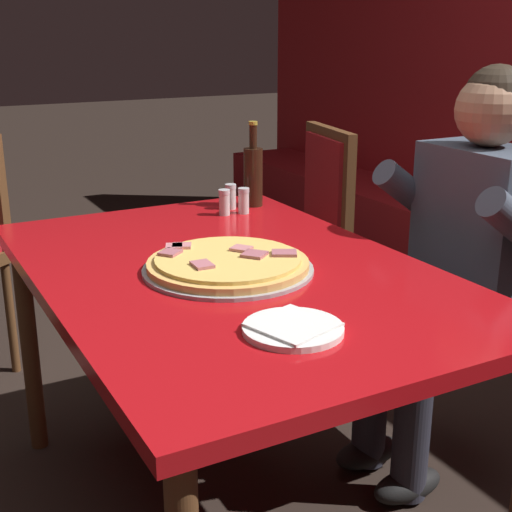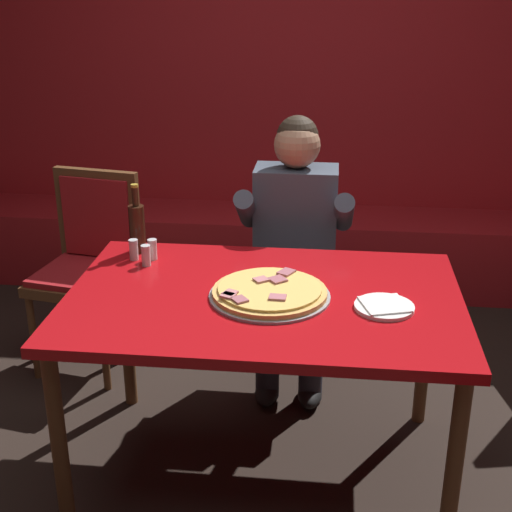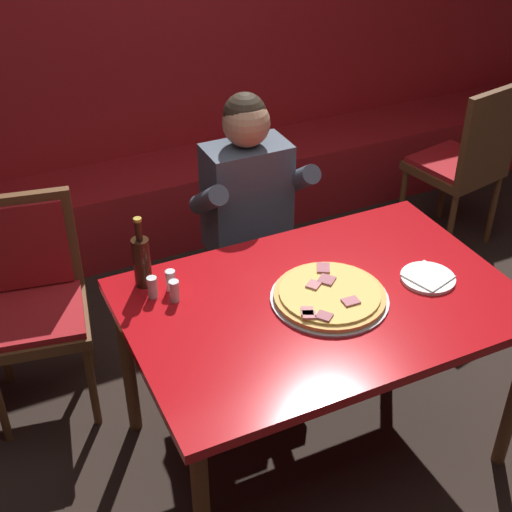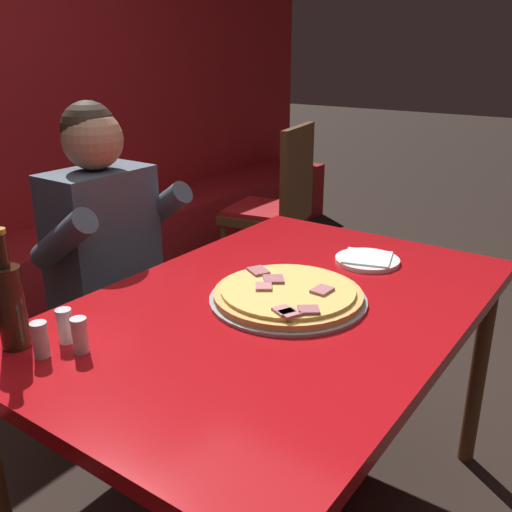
{
  "view_description": "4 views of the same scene",
  "coord_description": "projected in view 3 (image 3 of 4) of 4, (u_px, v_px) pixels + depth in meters",
  "views": [
    {
      "loc": [
        1.58,
        -0.77,
        1.38
      ],
      "look_at": [
        0.14,
        0.0,
        0.85
      ],
      "focal_mm": 50.0,
      "sensor_mm": 36.0,
      "label": 1
    },
    {
      "loc": [
        0.23,
        -2.34,
        1.88
      ],
      "look_at": [
        -0.04,
        0.12,
        0.88
      ],
      "focal_mm": 50.0,
      "sensor_mm": 36.0,
      "label": 2
    },
    {
      "loc": [
        -1.12,
        -1.79,
        2.38
      ],
      "look_at": [
        -0.15,
        0.26,
        0.85
      ],
      "focal_mm": 50.0,
      "sensor_mm": 36.0,
      "label": 3
    },
    {
      "loc": [
        -1.21,
        -0.78,
        1.45
      ],
      "look_at": [
        0.09,
        0.14,
        0.86
      ],
      "focal_mm": 40.0,
      "sensor_mm": 36.0,
      "label": 4
    }
  ],
  "objects": [
    {
      "name": "beer_bottle",
      "position": [
        142.0,
        260.0,
        2.65
      ],
      "size": [
        0.07,
        0.07,
        0.29
      ],
      "color": "black",
      "rests_on": "main_dining_table"
    },
    {
      "name": "main_dining_table",
      "position": [
        321.0,
        315.0,
        2.68
      ],
      "size": [
        1.44,
        0.95,
        0.78
      ],
      "color": "brown",
      "rests_on": "ground_plane"
    },
    {
      "name": "booth_wall_panel",
      "position": [
        138.0,
        71.0,
        4.17
      ],
      "size": [
        6.8,
        0.16,
        1.9
      ],
      "primitive_type": "cube",
      "color": "#A3191E",
      "rests_on": "ground_plane"
    },
    {
      "name": "shaker_red_pepper_flakes",
      "position": [
        171.0,
        281.0,
        2.66
      ],
      "size": [
        0.04,
        0.04,
        0.09
      ],
      "color": "silver",
      "rests_on": "main_dining_table"
    },
    {
      "name": "ground_plane",
      "position": [
        312.0,
        442.0,
        3.07
      ],
      "size": [
        24.0,
        24.0,
        0.0
      ],
      "primitive_type": "plane",
      "color": "black"
    },
    {
      "name": "dining_chair_far_right",
      "position": [
        32.0,
        292.0,
        3.02
      ],
      "size": [
        0.51,
        0.51,
        0.97
      ],
      "color": "brown",
      "rests_on": "ground_plane"
    },
    {
      "name": "shaker_parmesan",
      "position": [
        153.0,
        288.0,
        2.62
      ],
      "size": [
        0.04,
        0.04,
        0.09
      ],
      "color": "silver",
      "rests_on": "main_dining_table"
    },
    {
      "name": "plate_white_paper",
      "position": [
        428.0,
        278.0,
        2.73
      ],
      "size": [
        0.21,
        0.21,
        0.02
      ],
      "color": "white",
      "rests_on": "main_dining_table"
    },
    {
      "name": "booth_bench",
      "position": [
        165.0,
        202.0,
        4.33
      ],
      "size": [
        6.46,
        0.48,
        0.46
      ],
      "primitive_type": "cube",
      "color": "#A3191E",
      "rests_on": "ground_plane"
    },
    {
      "name": "dining_chair_far_left",
      "position": [
        468.0,
        157.0,
        4.04
      ],
      "size": [
        0.52,
        0.52,
        1.02
      ],
      "color": "brown",
      "rests_on": "ground_plane"
    },
    {
      "name": "shaker_black_pepper",
      "position": [
        174.0,
        292.0,
        2.6
      ],
      "size": [
        0.04,
        0.04,
        0.09
      ],
      "color": "silver",
      "rests_on": "main_dining_table"
    },
    {
      "name": "diner_seated_blue_shirt",
      "position": [
        255.0,
        220.0,
        3.24
      ],
      "size": [
        0.53,
        0.53,
        1.27
      ],
      "color": "black",
      "rests_on": "ground_plane"
    },
    {
      "name": "pizza",
      "position": [
        329.0,
        296.0,
        2.62
      ],
      "size": [
        0.44,
        0.44,
        0.05
      ],
      "color": "#9E9EA3",
      "rests_on": "main_dining_table"
    }
  ]
}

